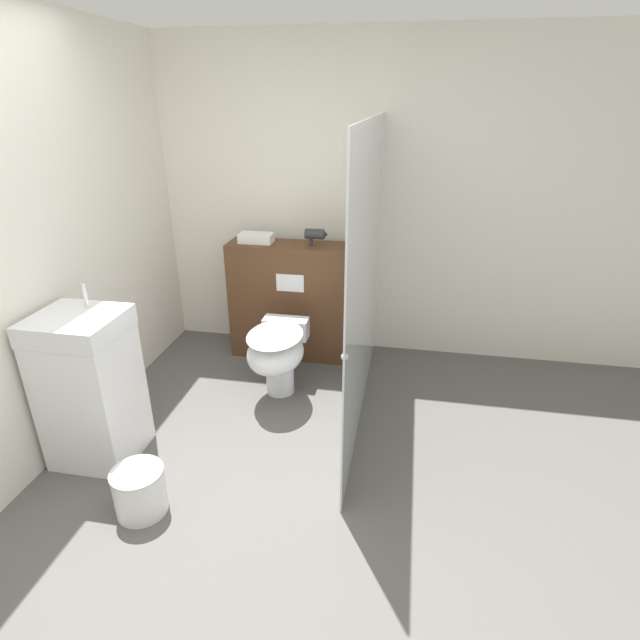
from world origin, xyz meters
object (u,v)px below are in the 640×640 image
object	(u,v)px
sink_vanity	(90,388)
waste_bin	(140,491)
hair_drier	(316,234)
toilet	(277,353)

from	to	relation	value
sink_vanity	waste_bin	xyz separation A→B (m)	(0.48, -0.40, -0.34)
hair_drier	waste_bin	distance (m)	2.19
toilet	hair_drier	world-z (taller)	hair_drier
hair_drier	waste_bin	world-z (taller)	hair_drier
toilet	waste_bin	xyz separation A→B (m)	(-0.42, -1.24, -0.22)
hair_drier	waste_bin	bearing A→B (deg)	-107.11
waste_bin	hair_drier	bearing A→B (deg)	72.89
hair_drier	waste_bin	size ratio (longest dim) A/B	0.65
sink_vanity	hair_drier	bearing A→B (deg)	54.68
toilet	hair_drier	xyz separation A→B (m)	(0.16, 0.65, 0.71)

